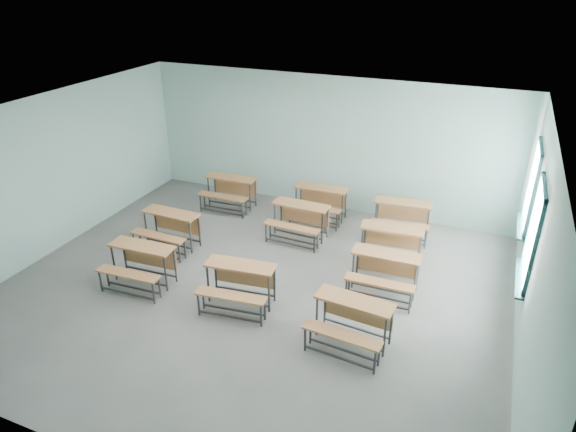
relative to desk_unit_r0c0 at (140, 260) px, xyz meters
name	(u,v)px	position (x,y,z in m)	size (l,w,h in m)	color
room	(256,211)	(2.08, 0.67, 1.08)	(9.04, 8.04, 3.24)	slate
desk_unit_r0c0	(140,260)	(0.00, 0.00, 0.00)	(1.26, 0.88, 0.77)	#A5693B
desk_unit_r0c1	(239,280)	(2.00, 0.11, 0.00)	(1.31, 0.96, 0.77)	#A5693B
desk_unit_r0c2	(351,317)	(4.09, -0.14, 0.00)	(1.29, 0.92, 0.77)	#A5693B
desk_unit_r1c0	(169,225)	(-0.32, 1.39, 0.00)	(1.25, 0.85, 0.77)	#A5693B
desk_unit_r1c2	(384,268)	(4.24, 1.45, 0.00)	(1.25, 0.85, 0.77)	#A5693B
desk_unit_r2c1	(299,216)	(2.05, 2.82, 0.00)	(1.26, 0.88, 0.77)	#A5693B
desk_unit_r2c2	(391,241)	(4.13, 2.50, 0.00)	(1.29, 0.92, 0.77)	#A5693B
desk_unit_r3c0	(230,188)	(-0.09, 3.63, 0.00)	(1.25, 0.86, 0.77)	#A5693B
desk_unit_r3c1	(320,199)	(2.15, 3.87, 0.00)	(1.25, 0.85, 0.77)	#A5693B
desk_unit_r3c2	(402,214)	(4.08, 3.81, 0.00)	(1.30, 0.94, 0.77)	#A5693B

